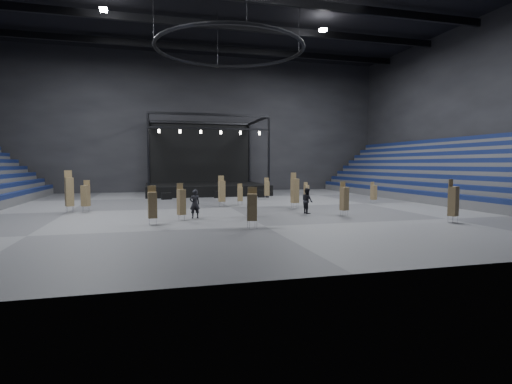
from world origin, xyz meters
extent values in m
plane|color=#4C4C4E|center=(0.00, 0.00, 0.00)|extent=(50.00, 50.00, 0.00)
cube|color=black|center=(0.00, 21.00, 9.00)|extent=(50.00, 0.20, 18.00)
cube|color=black|center=(25.00, 0.00, 9.00)|extent=(0.20, 42.00, 18.00)
cube|color=#454447|center=(21.40, 0.00, 0.38)|extent=(7.20, 40.00, 0.75)
cube|color=#0B1532|center=(18.12, 0.00, 0.95)|extent=(0.59, 40.00, 0.40)
cube|color=#454447|center=(21.85, 0.00, 0.75)|extent=(6.30, 40.00, 1.50)
cube|color=#0B1532|center=(19.02, 0.00, 1.70)|extent=(0.59, 40.00, 0.40)
cube|color=#454447|center=(22.30, 0.00, 1.12)|extent=(5.40, 40.00, 2.25)
cube|color=#0B1532|center=(19.91, 0.00, 2.45)|extent=(0.59, 40.00, 0.40)
cube|color=#454447|center=(22.75, 0.00, 1.50)|extent=(4.50, 40.00, 3.00)
cube|color=#0B1532|center=(20.82, 0.00, 3.20)|extent=(0.59, 40.00, 0.40)
cube|color=#454447|center=(23.20, 0.00, 1.88)|extent=(3.60, 40.00, 3.75)
cube|color=#0B1532|center=(21.71, 0.00, 3.95)|extent=(0.59, 40.00, 0.40)
cube|color=#454447|center=(23.65, 0.00, 2.25)|extent=(2.70, 40.00, 4.50)
cube|color=#0B1532|center=(22.61, 0.00, 4.70)|extent=(0.59, 40.00, 0.40)
cube|color=#454447|center=(24.10, 0.00, 2.62)|extent=(1.80, 40.00, 5.25)
cube|color=#0B1532|center=(23.52, 0.00, 5.45)|extent=(0.59, 40.00, 0.40)
cube|color=#454447|center=(24.55, 0.00, 3.00)|extent=(0.90, 40.00, 6.00)
cube|color=#0B1532|center=(24.41, 0.00, 6.20)|extent=(0.59, 40.00, 0.40)
cube|color=black|center=(0.00, 15.50, 0.60)|extent=(14.00, 10.00, 1.20)
cube|color=black|center=(0.00, 20.30, 5.20)|extent=(13.30, 0.30, 8.00)
cylinder|color=black|center=(-6.60, 10.90, 5.10)|extent=(0.24, 0.24, 7.80)
cylinder|color=black|center=(-6.60, 20.10, 5.10)|extent=(0.24, 0.24, 7.80)
cylinder|color=black|center=(6.60, 10.90, 5.10)|extent=(0.24, 0.24, 7.80)
cylinder|color=black|center=(6.60, 20.10, 5.10)|extent=(0.24, 0.24, 7.80)
cube|color=black|center=(0.00, 10.90, 9.00)|extent=(13.40, 0.25, 0.25)
cube|color=black|center=(0.00, 20.10, 9.00)|extent=(13.40, 0.25, 0.25)
cube|color=black|center=(0.00, 10.90, 7.50)|extent=(13.40, 0.20, 0.20)
cylinder|color=white|center=(-5.50, 10.90, 7.10)|extent=(0.24, 0.24, 0.35)
cylinder|color=white|center=(-3.30, 10.90, 7.10)|extent=(0.24, 0.24, 0.35)
cylinder|color=white|center=(-1.10, 10.90, 7.10)|extent=(0.24, 0.24, 0.35)
cylinder|color=white|center=(1.10, 10.90, 7.10)|extent=(0.24, 0.24, 0.35)
cylinder|color=white|center=(3.30, 10.90, 7.10)|extent=(0.24, 0.24, 0.35)
cylinder|color=white|center=(5.50, 10.90, 7.10)|extent=(0.24, 0.24, 0.35)
torus|color=black|center=(0.00, 0.00, 13.00)|extent=(12.30, 12.30, 0.30)
cylinder|color=black|center=(6.00, 0.00, 15.50)|extent=(0.04, 0.04, 5.00)
cylinder|color=black|center=(0.00, 6.00, 15.50)|extent=(0.04, 0.04, 5.00)
cylinder|color=black|center=(-6.00, 0.00, 15.50)|extent=(0.04, 0.04, 5.00)
cube|color=black|center=(0.00, 7.00, 17.20)|extent=(49.00, 0.35, 0.70)
cube|color=black|center=(0.00, 15.00, 17.20)|extent=(49.00, 0.35, 0.70)
cube|color=white|center=(-10.00, 4.00, 16.60)|extent=(0.60, 0.60, 0.25)
cube|color=white|center=(10.00, 4.00, 16.60)|extent=(0.60, 0.60, 0.25)
cube|color=black|center=(-4.88, 9.10, 0.34)|extent=(1.10, 0.67, 0.69)
cube|color=black|center=(0.65, 9.48, 0.37)|extent=(1.15, 0.63, 0.74)
cube|color=black|center=(5.45, 9.00, 0.40)|extent=(1.34, 0.97, 0.81)
cylinder|color=silver|center=(-6.53, -8.55, 0.21)|extent=(0.03, 0.03, 0.42)
cylinder|color=silver|center=(-6.53, -8.15, 0.21)|extent=(0.03, 0.03, 0.42)
cylinder|color=silver|center=(-6.13, -8.55, 0.21)|extent=(0.03, 0.03, 0.42)
cylinder|color=silver|center=(-6.13, -8.15, 0.21)|extent=(0.03, 0.03, 0.42)
cube|color=olive|center=(-6.33, -8.35, 1.20)|extent=(0.55, 0.55, 1.55)
cube|color=olive|center=(-6.35, -8.14, 1.92)|extent=(0.49, 0.11, 0.85)
cylinder|color=silver|center=(-11.43, -0.38, 0.21)|extent=(0.03, 0.03, 0.43)
cylinder|color=silver|center=(-11.43, 0.03, 0.21)|extent=(0.03, 0.03, 0.43)
cylinder|color=silver|center=(-11.02, -0.38, 0.21)|extent=(0.03, 0.03, 0.43)
cylinder|color=silver|center=(-11.02, 0.03, 0.21)|extent=(0.03, 0.03, 0.43)
cube|color=olive|center=(-11.22, -0.17, 1.22)|extent=(0.67, 0.67, 1.59)
cube|color=olive|center=(-11.14, 0.02, 1.97)|extent=(0.47, 0.25, 0.87)
cylinder|color=silver|center=(-12.56, -0.42, 0.23)|extent=(0.03, 0.03, 0.46)
cylinder|color=silver|center=(-12.56, 0.01, 0.23)|extent=(0.03, 0.03, 0.46)
cylinder|color=silver|center=(-12.13, -0.42, 0.23)|extent=(0.03, 0.03, 0.46)
cylinder|color=silver|center=(-12.13, 0.01, 0.23)|extent=(0.03, 0.03, 0.46)
cube|color=olive|center=(-12.34, -0.20, 1.53)|extent=(0.72, 0.72, 2.15)
cube|color=olive|center=(-12.43, 0.01, 2.56)|extent=(0.51, 0.26, 1.18)
cylinder|color=silver|center=(4.83, -2.08, 0.22)|extent=(0.03, 0.03, 0.43)
cylinder|color=silver|center=(4.83, -1.66, 0.22)|extent=(0.03, 0.03, 0.43)
cylinder|color=silver|center=(5.24, -2.08, 0.22)|extent=(0.03, 0.03, 0.43)
cylinder|color=silver|center=(5.24, -1.66, 0.22)|extent=(0.03, 0.03, 0.43)
cube|color=olive|center=(5.04, -1.87, 1.43)|extent=(0.64, 0.64, 1.99)
cube|color=olive|center=(4.98, -1.66, 2.38)|extent=(0.50, 0.19, 1.10)
cylinder|color=silver|center=(-0.77, 0.66, 0.21)|extent=(0.03, 0.03, 0.42)
cylinder|color=silver|center=(-0.77, 1.06, 0.21)|extent=(0.03, 0.03, 0.42)
cylinder|color=silver|center=(-0.37, 0.66, 0.21)|extent=(0.03, 0.03, 0.42)
cylinder|color=silver|center=(-0.37, 1.06, 0.21)|extent=(0.03, 0.03, 0.42)
cube|color=olive|center=(-0.57, 0.86, 1.31)|extent=(0.56, 0.56, 1.78)
cube|color=olive|center=(-0.59, 1.07, 2.15)|extent=(0.49, 0.11, 0.98)
cylinder|color=silver|center=(1.00, 1.37, 0.18)|extent=(0.03, 0.03, 0.36)
cylinder|color=silver|center=(1.00, 1.71, 0.18)|extent=(0.03, 0.03, 0.36)
cylinder|color=silver|center=(1.35, 1.37, 0.18)|extent=(0.03, 0.03, 0.36)
cylinder|color=silver|center=(1.35, 1.71, 0.18)|extent=(0.03, 0.03, 0.36)
cube|color=olive|center=(1.17, 1.54, 0.99)|extent=(0.48, 0.48, 1.25)
cube|color=olive|center=(1.20, 1.72, 1.56)|extent=(0.42, 0.10, 0.69)
cylinder|color=silver|center=(13.17, -0.35, 0.18)|extent=(0.03, 0.03, 0.36)
cylinder|color=silver|center=(13.17, 0.00, 0.18)|extent=(0.03, 0.03, 0.36)
cylinder|color=silver|center=(13.51, -0.35, 0.18)|extent=(0.03, 0.03, 0.36)
cylinder|color=silver|center=(13.51, 0.00, 0.18)|extent=(0.03, 0.03, 0.36)
cube|color=olive|center=(13.34, -0.17, 1.03)|extent=(0.53, 0.53, 1.32)
cube|color=olive|center=(13.30, 0.00, 1.64)|extent=(0.42, 0.16, 0.73)
cylinder|color=silver|center=(-4.70, -6.98, 0.18)|extent=(0.03, 0.03, 0.37)
cylinder|color=silver|center=(-4.70, -6.63, 0.18)|extent=(0.03, 0.03, 0.37)
cylinder|color=silver|center=(-4.35, -6.98, 0.18)|extent=(0.03, 0.03, 0.37)
cylinder|color=silver|center=(-4.35, -6.63, 0.18)|extent=(0.03, 0.03, 0.37)
cube|color=olive|center=(-4.53, -6.81, 1.18)|extent=(0.58, 0.58, 1.63)
cube|color=olive|center=(-4.60, -6.64, 1.95)|extent=(0.41, 0.21, 0.90)
cylinder|color=silver|center=(-1.14, -11.29, 0.23)|extent=(0.03, 0.03, 0.46)
cylinder|color=silver|center=(-1.14, -10.86, 0.23)|extent=(0.03, 0.03, 0.46)
cylinder|color=silver|center=(-0.70, -11.29, 0.23)|extent=(0.03, 0.03, 0.46)
cylinder|color=silver|center=(-0.70, -10.86, 0.23)|extent=(0.03, 0.03, 0.46)
cube|color=olive|center=(-0.92, -11.07, 1.21)|extent=(0.68, 0.68, 1.50)
cube|color=olive|center=(-0.86, -10.85, 1.91)|extent=(0.52, 0.21, 0.83)
cylinder|color=silver|center=(0.03, -6.49, 0.17)|extent=(0.03, 0.03, 0.35)
cylinder|color=silver|center=(0.03, -6.17, 0.17)|extent=(0.03, 0.03, 0.35)
cylinder|color=silver|center=(0.36, -6.49, 0.17)|extent=(0.03, 0.03, 0.35)
cylinder|color=silver|center=(0.36, -6.17, 0.17)|extent=(0.03, 0.03, 0.35)
cube|color=olive|center=(0.20, -6.33, 1.04)|extent=(0.48, 0.48, 1.38)
cube|color=olive|center=(0.23, -6.16, 1.68)|extent=(0.40, 0.12, 0.76)
cylinder|color=silver|center=(11.52, -12.19, 0.20)|extent=(0.03, 0.03, 0.40)
cylinder|color=silver|center=(11.52, -11.81, 0.20)|extent=(0.03, 0.03, 0.40)
cylinder|color=silver|center=(11.90, -12.19, 0.20)|extent=(0.03, 0.03, 0.40)
cylinder|color=silver|center=(11.90, -11.81, 0.20)|extent=(0.03, 0.03, 0.40)
cube|color=olive|center=(11.71, -12.00, 1.32)|extent=(0.64, 0.64, 1.83)
cube|color=olive|center=(11.63, -11.81, 2.19)|extent=(0.45, 0.24, 1.01)
cylinder|color=silver|center=(6.52, -7.50, 0.19)|extent=(0.03, 0.03, 0.39)
cylinder|color=silver|center=(6.52, -7.13, 0.19)|extent=(0.03, 0.03, 0.39)
cylinder|color=silver|center=(6.88, -7.50, 0.19)|extent=(0.03, 0.03, 0.39)
cylinder|color=silver|center=(6.88, -7.13, 0.19)|extent=(0.03, 0.03, 0.39)
cube|color=olive|center=(6.70, -7.31, 1.20)|extent=(0.56, 0.56, 1.62)
cube|color=olive|center=(6.66, -7.12, 1.96)|extent=(0.45, 0.16, 0.89)
cylinder|color=silver|center=(4.95, 6.48, 0.19)|extent=(0.03, 0.03, 0.39)
cylinder|color=silver|center=(4.95, 6.85, 0.19)|extent=(0.03, 0.03, 0.39)
cylinder|color=silver|center=(5.32, 6.48, 0.19)|extent=(0.03, 0.03, 0.39)
cylinder|color=silver|center=(5.32, 6.85, 0.19)|extent=(0.03, 0.03, 0.39)
cube|color=olive|center=(5.14, 6.67, 1.13)|extent=(0.50, 0.50, 1.48)
cube|color=olive|center=(5.15, 6.86, 1.82)|extent=(0.45, 0.09, 0.81)
cylinder|color=silver|center=(8.41, 4.21, 0.17)|extent=(0.03, 0.03, 0.35)
cylinder|color=silver|center=(8.41, 4.54, 0.17)|extent=(0.03, 0.03, 0.35)
cylinder|color=silver|center=(8.74, 4.21, 0.17)|extent=(0.03, 0.03, 0.35)
cylinder|color=silver|center=(8.74, 4.54, 0.17)|extent=(0.03, 0.03, 0.35)
cube|color=olive|center=(8.58, 4.37, 0.95)|extent=(0.47, 0.47, 1.19)
cube|color=olive|center=(8.55, 4.54, 1.49)|extent=(0.40, 0.11, 0.66)
imported|color=black|center=(-3.59, -5.95, 0.96)|extent=(0.78, 0.59, 1.93)
imported|color=black|center=(4.67, -5.47, 0.94)|extent=(0.78, 0.97, 1.88)
camera|label=1|loc=(-6.39, -32.65, 3.62)|focal=28.00mm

